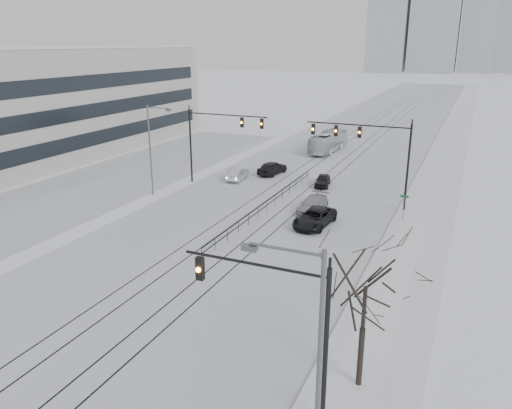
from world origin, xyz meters
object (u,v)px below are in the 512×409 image
object	(u,v)px
sedan_sb_outer	(237,174)
sedan_nb_front	(315,218)
bare_tree	(365,298)
sedan_nb_far	(323,181)
sedan_sb_inner	(272,168)
box_truck	(328,142)
traffic_mast_near	(286,318)
sedan_nb_right	(313,205)

from	to	relation	value
sedan_sb_outer	sedan_nb_front	size ratio (longest dim) A/B	0.82
bare_tree	sedan_nb_front	size ratio (longest dim) A/B	1.19
sedan_sb_outer	sedan_nb_far	bearing A→B (deg)	-178.58
sedan_sb_inner	sedan_nb_far	distance (m)	7.28
sedan_sb_inner	sedan_nb_front	bearing A→B (deg)	132.41
bare_tree	box_truck	size ratio (longest dim) A/B	0.61
traffic_mast_near	box_truck	size ratio (longest dim) A/B	0.70
sedan_sb_outer	sedan_nb_right	world-z (taller)	sedan_sb_outer
sedan_sb_outer	sedan_nb_far	world-z (taller)	sedan_sb_outer
sedan_sb_outer	box_truck	distance (m)	19.55
bare_tree	sedan_sb_outer	size ratio (longest dim) A/B	1.45
bare_tree	sedan_nb_far	world-z (taller)	bare_tree
traffic_mast_near	bare_tree	world-z (taller)	traffic_mast_near
sedan_nb_right	sedan_nb_front	bearing A→B (deg)	-68.17
sedan_nb_far	sedan_nb_right	bearing A→B (deg)	-89.10
sedan_sb_inner	sedan_nb_right	distance (m)	14.00
sedan_nb_right	box_truck	distance (m)	26.87
bare_tree	sedan_nb_front	distance (m)	20.96
traffic_mast_near	sedan_nb_far	size ratio (longest dim) A/B	1.92
traffic_mast_near	sedan_sb_inner	world-z (taller)	traffic_mast_near
traffic_mast_near	sedan_nb_right	bearing A→B (deg)	105.16
traffic_mast_near	sedan_nb_far	distance (m)	35.34
sedan_nb_far	sedan_nb_front	bearing A→B (deg)	-86.19
bare_tree	sedan_sb_outer	xyz separation A→B (m)	(-20.42, 29.72, -3.80)
sedan_nb_front	sedan_nb_right	size ratio (longest dim) A/B	1.08
bare_tree	box_truck	world-z (taller)	bare_tree
traffic_mast_near	sedan_sb_inner	distance (m)	39.84
sedan_nb_far	sedan_sb_outer	bearing A→B (deg)	178.39
sedan_sb_outer	sedan_nb_right	distance (m)	13.31
bare_tree	sedan_nb_far	size ratio (longest dim) A/B	1.67
traffic_mast_near	bare_tree	bearing A→B (deg)	51.24
sedan_sb_inner	sedan_nb_right	size ratio (longest dim) A/B	0.96
traffic_mast_near	sedan_sb_outer	world-z (taller)	traffic_mast_near
box_truck	sedan_nb_right	bearing A→B (deg)	107.28
traffic_mast_near	sedan_nb_right	size ratio (longest dim) A/B	1.48
sedan_sb_outer	sedan_nb_right	size ratio (longest dim) A/B	0.89
traffic_mast_near	sedan_nb_front	distance (m)	23.03
sedan_sb_outer	sedan_nb_front	bearing A→B (deg)	132.48
sedan_sb_inner	sedan_sb_outer	distance (m)	4.67
sedan_nb_front	bare_tree	bearing A→B (deg)	-61.89
sedan_sb_outer	sedan_nb_far	distance (m)	9.60
sedan_sb_outer	sedan_nb_front	world-z (taller)	sedan_nb_front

